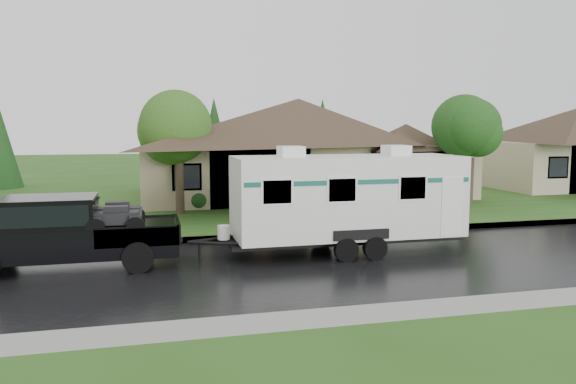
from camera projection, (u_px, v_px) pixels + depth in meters
name	position (u px, v px, depth m)	size (l,w,h in m)	color
ground	(348.00, 247.00, 19.34)	(140.00, 140.00, 0.00)	#2B5219
road	(370.00, 261.00, 17.41)	(140.00, 8.00, 0.01)	black
curb	(328.00, 233.00, 21.49)	(140.00, 0.50, 0.15)	gray
lawn	(262.00, 194.00, 33.78)	(140.00, 26.00, 0.15)	#2B5219
house_main	(304.00, 136.00, 32.80)	(19.44, 10.80, 6.90)	gray
tree_left_green	(178.00, 127.00, 25.45)	(3.46, 3.46, 5.73)	#382B1E
tree_right_green	(472.00, 131.00, 28.71)	(3.29, 3.29, 5.45)	#382B1E
shrub_row	(322.00, 195.00, 28.70)	(13.60, 1.00, 1.00)	#143814
pickup_truck	(62.00, 230.00, 16.37)	(6.38, 2.42, 2.13)	black
travel_trailer	(347.00, 196.00, 18.41)	(7.87, 2.76, 3.53)	silver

